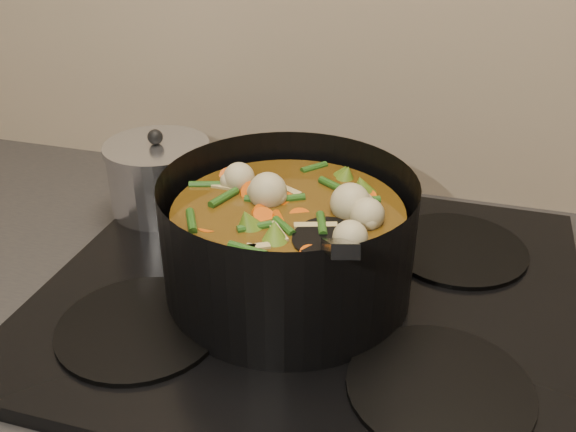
# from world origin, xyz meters

# --- Properties ---
(stovetop) EXTENTS (0.62, 0.54, 0.03)m
(stovetop) POSITION_xyz_m (0.00, 1.93, 0.92)
(stovetop) COLOR black
(stovetop) RESTS_ON counter
(stockpot) EXTENTS (0.31, 0.38, 0.21)m
(stockpot) POSITION_xyz_m (-0.03, 1.92, 1.00)
(stockpot) COLOR black
(stockpot) RESTS_ON stovetop
(saucepan) EXTENTS (0.15, 0.15, 0.12)m
(saucepan) POSITION_xyz_m (-0.26, 2.06, 0.98)
(saucepan) COLOR silver
(saucepan) RESTS_ON stovetop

